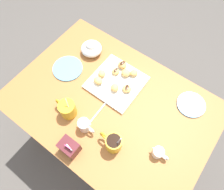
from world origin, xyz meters
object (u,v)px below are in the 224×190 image
Objects in this scene: ice_cream_bowl at (91,48)px; beignet_1 at (127,89)px; pastry_plate_square at (116,82)px; beignet_6 at (122,65)px; coffee_mug_mustard_left at (113,143)px; coffee_mug_mustard_right at (67,109)px; chocolate_sauce_pitcher at (158,153)px; dining_table at (111,112)px; beignet_4 at (134,73)px; beignet_3 at (116,72)px; cream_pitcher_white at (85,125)px; sugar_caddy at (69,147)px; saucer_sky_left at (68,68)px; beignet_5 at (98,81)px; beignet_0 at (126,73)px; beignet_7 at (102,74)px; saucer_sky_right at (191,104)px; beignet_2 at (115,88)px.

ice_cream_bowl is 0.34m from beignet_1.
beignet_6 is (0.03, -0.10, 0.03)m from pastry_plate_square.
ice_cream_bowl reaches higher than beignet_6.
coffee_mug_mustard_left is at bearing 112.48° from beignet_1.
chocolate_sauce_pitcher is at bearing -169.14° from coffee_mug_mustard_right.
dining_table is 7.60× the size of coffee_mug_mustard_right.
coffee_mug_mustard_right is 3.16× the size of beignet_4.
beignet_3 is (0.23, -0.34, -0.02)m from coffee_mug_mustard_left.
beignet_6 is at bearing -69.13° from dining_table.
ice_cream_bowl is (0.28, -0.40, 0.00)m from cream_pitcher_white.
sugar_caddy is 0.49m from beignet_3.
sugar_caddy is 0.43m from beignet_1.
saucer_sky_left is 3.26× the size of beignet_5.
pastry_plate_square is at bearing 77.36° from beignet_0.
beignet_6 is (0.42, -0.30, 0.00)m from chocolate_sauce_pitcher.
coffee_mug_mustard_left is 1.63× the size of chocolate_sauce_pitcher.
beignet_1 is at bearing -167.12° from saucer_sky_left.
beignet_7 is (0.29, -0.28, -0.02)m from coffee_mug_mustard_left.
beignet_0 is (-0.02, -0.07, 0.03)m from pastry_plate_square.
pastry_plate_square is 6.40× the size of beignet_3.
cream_pitcher_white is 0.83× the size of ice_cream_bowl.
coffee_mug_mustard_left is 2.86× the size of beignet_6.
dining_table is 0.37m from saucer_sky_left.
beignet_6 is (-0.01, -0.06, 0.00)m from beignet_3.
saucer_sky_right is 3.33× the size of beignet_7.
beignet_0 is at bearing -125.64° from beignet_5.
coffee_mug_mustard_left reaches higher than beignet_0.
chocolate_sauce_pitcher is at bearing 150.14° from beignet_3.
ice_cream_bowl is at bearing -101.50° from saucer_sky_left.
cream_pitcher_white is 2.40× the size of beignet_3.
cream_pitcher_white reaches higher than beignet_6.
sugar_caddy is 1.15× the size of chocolate_sauce_pitcher.
beignet_6 is at bearing -81.69° from cream_pitcher_white.
saucer_sky_left reaches higher than dining_table.
cream_pitcher_white is (-0.12, 0.01, -0.01)m from coffee_mug_mustard_right.
saucer_sky_right is at bearing -139.54° from coffee_mug_mustard_right.
coffee_mug_mustard_left is 0.36m from beignet_5.
dining_table is at bearing -13.58° from chocolate_sauce_pitcher.
coffee_mug_mustard_right is at bearing -0.00° from coffee_mug_mustard_left.
beignet_1 is (0.32, -0.19, -0.00)m from chocolate_sauce_pitcher.
sugar_caddy reaches higher than cream_pitcher_white.
ice_cream_bowl is at bearing -25.94° from beignet_2.
cream_pitcher_white is at bearing 95.22° from pastry_plate_square.
beignet_1 is 1.14× the size of beignet_3.
beignet_2 is (-0.12, -0.25, -0.02)m from coffee_mug_mustard_right.
saucer_sky_left is at bearing -4.62° from dining_table.
pastry_plate_square is at bearing -170.80° from beignet_7.
beignet_7 reaches higher than beignet_1.
beignet_1 is at bearing -178.27° from beignet_7.
sugar_caddy is at bearing 87.77° from dining_table.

